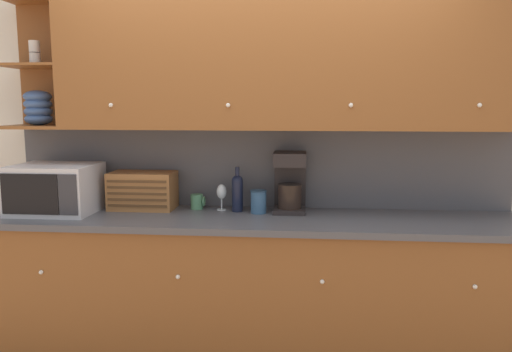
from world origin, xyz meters
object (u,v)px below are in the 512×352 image
at_px(bread_box, 143,190).
at_px(wine_glass, 222,193).
at_px(coffee_maker, 290,181).
at_px(storage_canister, 259,202).
at_px(mug, 197,202).
at_px(microwave, 55,189).
at_px(wine_bottle, 237,191).

distance_m(bread_box, wine_glass, 0.53).
xyz_separation_m(wine_glass, coffee_maker, (0.45, 0.01, 0.08)).
bearing_deg(storage_canister, mug, 168.20).
bearing_deg(microwave, wine_bottle, 7.00).
relative_size(microwave, bread_box, 1.21).
distance_m(bread_box, wine_bottle, 0.64).
bearing_deg(mug, wine_glass, -6.12).
xyz_separation_m(bread_box, storage_canister, (0.79, -0.07, -0.05)).
bearing_deg(mug, coffee_maker, -0.84).
height_order(wine_glass, coffee_maker, coffee_maker).
distance_m(microwave, bread_box, 0.55).
height_order(wine_bottle, coffee_maker, coffee_maker).
bearing_deg(wine_bottle, wine_glass, 164.78).
height_order(bread_box, storage_canister, bread_box).
relative_size(bread_box, wine_glass, 2.47).
height_order(microwave, wine_glass, microwave).
bearing_deg(storage_canister, wine_bottle, 164.36).
xyz_separation_m(bread_box, wine_bottle, (0.64, -0.03, 0.01)).
distance_m(mug, wine_glass, 0.18).
xyz_separation_m(bread_box, coffee_maker, (0.99, 0.01, 0.08)).
xyz_separation_m(microwave, mug, (0.89, 0.19, -0.11)).
xyz_separation_m(mug, wine_bottle, (0.28, -0.05, 0.08)).
distance_m(storage_canister, coffee_maker, 0.25).
relative_size(mug, coffee_maker, 0.25).
xyz_separation_m(storage_canister, coffee_maker, (0.20, 0.08, 0.13)).
bearing_deg(mug, storage_canister, -11.80).
relative_size(microwave, coffee_maker, 1.32).
bearing_deg(microwave, storage_canister, 4.51).
xyz_separation_m(microwave, wine_glass, (1.06, 0.17, -0.04)).
bearing_deg(bread_box, wine_glass, 0.51).
height_order(bread_box, wine_glass, bread_box).
xyz_separation_m(wine_bottle, storage_canister, (0.14, -0.04, -0.06)).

